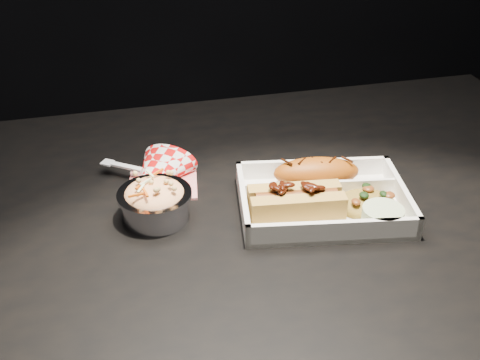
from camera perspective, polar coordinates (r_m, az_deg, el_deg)
name	(u,v)px	position (r m, az deg, el deg)	size (l,w,h in m)	color
dining_table	(269,247)	(0.99, 2.74, -6.39)	(1.20, 0.80, 0.75)	black
food_tray	(322,203)	(0.93, 7.78, -2.15)	(0.28, 0.22, 0.04)	silver
fried_pastry	(316,172)	(0.96, 7.24, 0.73)	(0.14, 0.05, 0.05)	#9F4B0F
hotdog	(296,201)	(0.88, 5.35, -2.02)	(0.14, 0.07, 0.06)	#C19342
fried_rice_mound	(367,198)	(0.92, 11.93, -1.68)	(0.09, 0.08, 0.03)	olive
cupcake_liner	(382,217)	(0.89, 13.35, -3.46)	(0.06, 0.06, 0.03)	#B8CB99
foil_coleslaw_cup	(155,200)	(0.89, -8.08, -1.86)	(0.11, 0.11, 0.07)	silver
napkin_fork	(155,175)	(0.98, -8.02, 0.47)	(0.16, 0.15, 0.10)	red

